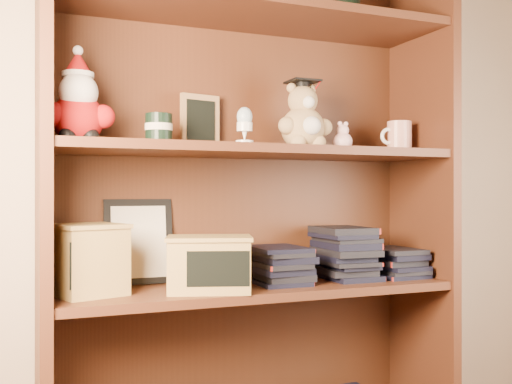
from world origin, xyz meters
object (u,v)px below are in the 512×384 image
bookcase (249,206)px  grad_teddy_bear (304,122)px  treats_box (88,259)px  teacher_mug (399,137)px

bookcase → grad_teddy_bear: (0.15, -0.06, 0.25)m
treats_box → grad_teddy_bear: bearing=-0.5°
bookcase → teacher_mug: bookcase is taller
teacher_mug → treats_box: 1.03m
bookcase → teacher_mug: bearing=-5.8°
treats_box → teacher_mug: bearing=0.0°
grad_teddy_bear → teacher_mug: bearing=1.1°
teacher_mug → treats_box: bearing=-180.0°
grad_teddy_bear → treats_box: size_ratio=0.99×
grad_teddy_bear → treats_box: bearing=179.5°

